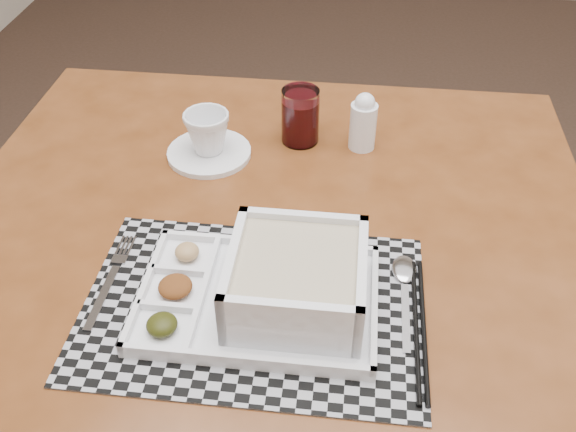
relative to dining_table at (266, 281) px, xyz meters
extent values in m
plane|color=#332319|center=(0.75, 0.60, -0.69)|extent=(5.00, 5.00, 0.00)
cube|color=#4F260E|center=(0.00, 0.00, 0.06)|extent=(1.03, 1.03, 0.04)
cylinder|color=#4F260E|center=(-0.46, 0.47, -0.33)|extent=(0.05, 0.05, 0.73)
cylinder|color=#4F260E|center=(0.47, 0.46, -0.33)|extent=(0.05, 0.05, 0.73)
cube|color=#4F260E|center=(0.00, 0.44, 0.00)|extent=(0.89, 0.04, 0.08)
cube|color=#4F260E|center=(-0.44, 0.00, 0.00)|extent=(0.04, 0.89, 0.08)
cube|color=#4F260E|center=(0.44, 0.00, 0.00)|extent=(0.04, 0.89, 0.08)
cube|color=#95959C|center=(0.00, -0.13, 0.08)|extent=(0.46, 0.32, 0.00)
cube|color=white|center=(0.01, -0.12, 0.09)|extent=(0.32, 0.22, 0.01)
cube|color=white|center=(0.01, -0.02, 0.10)|extent=(0.32, 0.01, 0.01)
cube|color=white|center=(0.01, -0.23, 0.10)|extent=(0.32, 0.01, 0.01)
cube|color=white|center=(-0.15, -0.12, 0.10)|extent=(0.01, 0.22, 0.01)
cube|color=white|center=(0.16, -0.12, 0.10)|extent=(0.01, 0.22, 0.01)
cube|color=white|center=(-0.07, -0.12, 0.10)|extent=(0.01, 0.20, 0.01)
cube|color=white|center=(-0.11, -0.16, 0.10)|extent=(0.08, 0.01, 0.01)
cube|color=white|center=(-0.11, -0.09, 0.10)|extent=(0.08, 0.01, 0.01)
ellipsoid|color=black|center=(-0.11, -0.19, 0.10)|extent=(0.04, 0.04, 0.02)
ellipsoid|color=#4A200C|center=(-0.11, -0.12, 0.10)|extent=(0.05, 0.05, 0.02)
ellipsoid|color=#9A7046|center=(-0.10, -0.06, 0.10)|extent=(0.04, 0.04, 0.02)
cube|color=white|center=(0.06, -0.12, 0.10)|extent=(0.18, 0.18, 0.01)
cube|color=white|center=(0.06, -0.04, 0.13)|extent=(0.18, 0.01, 0.08)
cube|color=white|center=(0.06, -0.20, 0.13)|extent=(0.18, 0.01, 0.08)
cube|color=white|center=(-0.02, -0.12, 0.13)|extent=(0.01, 0.18, 0.08)
cube|color=white|center=(0.14, -0.12, 0.13)|extent=(0.01, 0.18, 0.08)
cube|color=tan|center=(0.06, -0.12, 0.13)|extent=(0.16, 0.16, 0.07)
cube|color=#B8B8BF|center=(-0.21, -0.14, 0.08)|extent=(0.01, 0.12, 0.00)
cube|color=#B8B8BF|center=(-0.21, -0.06, 0.08)|extent=(0.02, 0.02, 0.00)
cube|color=#B8B8BF|center=(-0.22, -0.03, 0.08)|extent=(0.00, 0.04, 0.00)
cube|color=#B8B8BF|center=(-0.21, -0.03, 0.08)|extent=(0.00, 0.04, 0.00)
cube|color=#B8B8BF|center=(-0.20, -0.03, 0.08)|extent=(0.00, 0.04, 0.00)
cube|color=#B8B8BF|center=(-0.20, -0.03, 0.08)|extent=(0.00, 0.04, 0.00)
cube|color=#B8B8BF|center=(0.21, -0.13, 0.08)|extent=(0.01, 0.12, 0.00)
ellipsoid|color=#B8B8BF|center=(0.21, -0.04, 0.09)|extent=(0.04, 0.06, 0.01)
cylinder|color=black|center=(0.22, -0.14, 0.09)|extent=(0.01, 0.24, 0.01)
cylinder|color=black|center=(0.23, -0.14, 0.09)|extent=(0.01, 0.24, 0.01)
cylinder|color=white|center=(-0.13, 0.22, 0.08)|extent=(0.15, 0.15, 0.01)
imported|color=white|center=(-0.13, 0.22, 0.13)|extent=(0.08, 0.08, 0.08)
cylinder|color=white|center=(0.03, 0.29, 0.13)|extent=(0.07, 0.07, 0.10)
cylinder|color=#3A0409|center=(0.03, 0.29, 0.12)|extent=(0.06, 0.06, 0.08)
cylinder|color=white|center=(0.14, 0.28, 0.12)|extent=(0.05, 0.05, 0.09)
sphere|color=white|center=(0.14, 0.28, 0.17)|extent=(0.04, 0.04, 0.04)
camera|label=1|loc=(0.11, -0.71, 0.74)|focal=40.00mm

